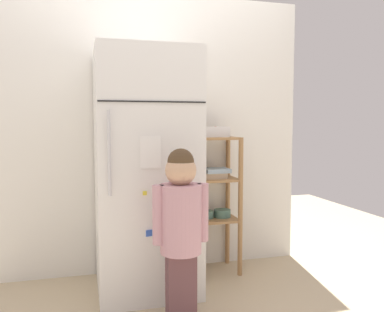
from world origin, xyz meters
TOP-DOWN VIEW (x-y plane):
  - ground_plane at (0.00, 0.00)m, footprint 6.00×6.00m
  - kitchen_wall_back at (0.00, 0.39)m, footprint 2.40×0.03m
  - refrigerator at (-0.13, 0.02)m, footprint 0.67×0.71m
  - child_standing at (-0.01, -0.52)m, footprint 0.33×0.24m
  - pantry_shelf_unit at (0.44, 0.20)m, footprint 0.35×0.31m
  - fruit_bin at (0.42, 0.21)m, footprint 0.24×0.14m

SIDE VIEW (x-z plane):
  - ground_plane at x=0.00m, z-range 0.00..0.00m
  - child_standing at x=-0.01m, z-range 0.11..1.13m
  - pantry_shelf_unit at x=0.44m, z-range 0.11..1.16m
  - refrigerator at x=-0.13m, z-range 0.00..1.65m
  - kitchen_wall_back at x=0.00m, z-range 0.00..2.15m
  - fruit_bin at x=0.42m, z-range 1.05..1.13m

